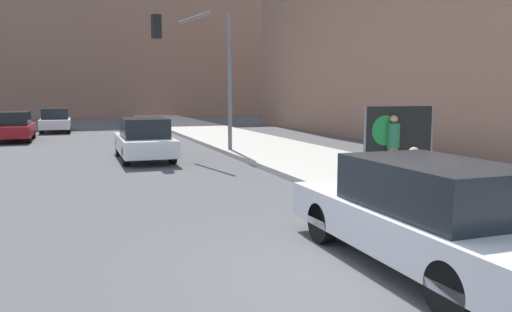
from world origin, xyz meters
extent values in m
plane|color=#4F4F51|center=(0.00, 0.00, 0.00)|extent=(160.00, 160.00, 0.00)
cube|color=#B7B2A8|center=(4.04, 15.00, 0.08)|extent=(4.38, 90.00, 0.16)
cylinder|color=#474C56|center=(2.46, 2.35, 0.36)|extent=(0.03, 0.03, 0.40)
cylinder|color=#474C56|center=(2.83, 2.35, 0.36)|extent=(0.03, 0.03, 0.40)
cylinder|color=#474C56|center=(2.46, 2.72, 0.36)|extent=(0.03, 0.03, 0.40)
cylinder|color=#474C56|center=(2.83, 2.72, 0.36)|extent=(0.03, 0.03, 0.40)
cube|color=navy|center=(2.65, 2.54, 0.57)|extent=(0.40, 0.40, 0.02)
cube|color=navy|center=(2.65, 2.73, 0.77)|extent=(0.40, 0.02, 0.38)
cylinder|color=#424247|center=(2.65, 2.38, 0.67)|extent=(0.18, 0.42, 0.18)
cylinder|color=#424247|center=(2.65, 2.17, 0.36)|extent=(0.16, 0.16, 0.40)
cube|color=black|center=(2.65, 2.11, 0.21)|extent=(0.20, 0.28, 0.10)
cylinder|color=#B23333|center=(2.65, 2.57, 0.84)|extent=(0.34, 0.34, 0.52)
sphere|color=tan|center=(2.65, 2.57, 1.21)|extent=(0.22, 0.22, 0.22)
cylinder|color=#B23333|center=(2.32, 2.49, 0.92)|extent=(0.45, 0.09, 0.09)
cube|color=#EAE5C6|center=(2.12, 2.49, 0.98)|extent=(0.51, 0.02, 0.39)
cube|color=#AD1414|center=(2.12, 2.48, 0.98)|extent=(0.39, 0.01, 0.09)
cylinder|color=#756651|center=(4.20, 5.48, 0.56)|extent=(0.28, 0.28, 0.80)
cylinder|color=#236642|center=(4.20, 5.48, 1.28)|extent=(0.34, 0.34, 0.64)
sphere|color=tan|center=(4.20, 5.48, 1.70)|extent=(0.21, 0.21, 0.21)
cylinder|color=slate|center=(3.40, 5.55, 1.09)|extent=(0.06, 0.06, 1.87)
cylinder|color=slate|center=(5.47, 5.55, 1.09)|extent=(0.06, 0.06, 1.87)
cube|color=black|center=(4.43, 5.55, 1.14)|extent=(2.08, 0.02, 1.77)
cylinder|color=#197A33|center=(3.98, 5.53, 1.41)|extent=(0.78, 0.01, 0.78)
cylinder|color=slate|center=(2.16, 13.45, 2.81)|extent=(0.16, 0.16, 5.31)
cylinder|color=slate|center=(0.72, 13.19, 5.17)|extent=(0.63, 2.91, 0.11)
cube|color=black|center=(-0.72, 12.93, 4.75)|extent=(0.35, 0.35, 0.84)
sphere|color=green|center=(-0.72, 12.93, 4.47)|extent=(0.18, 0.18, 0.18)
cube|color=silver|center=(0.83, -0.04, 0.55)|extent=(1.74, 4.69, 0.56)
cube|color=black|center=(0.83, -0.23, 1.15)|extent=(1.50, 2.44, 0.65)
cylinder|color=black|center=(0.07, 1.41, 0.32)|extent=(0.22, 0.64, 0.64)
cylinder|color=black|center=(1.59, 1.41, 0.32)|extent=(0.22, 0.64, 0.64)
cylinder|color=black|center=(0.07, -1.49, 0.32)|extent=(0.22, 0.64, 0.64)
cube|color=white|center=(-1.31, 12.62, 0.56)|extent=(1.75, 4.58, 0.57)
cube|color=black|center=(-1.31, 12.44, 1.17)|extent=(1.51, 2.38, 0.66)
cylinder|color=black|center=(-2.08, 14.04, 0.32)|extent=(0.22, 0.64, 0.64)
cylinder|color=black|center=(-0.54, 14.04, 0.32)|extent=(0.22, 0.64, 0.64)
cylinder|color=black|center=(-2.08, 11.20, 0.32)|extent=(0.22, 0.64, 0.64)
cylinder|color=black|center=(-0.54, 11.20, 0.32)|extent=(0.22, 0.64, 0.64)
cube|color=maroon|center=(-6.60, 22.06, 0.55)|extent=(1.89, 4.34, 0.56)
cube|color=black|center=(-6.60, 21.88, 1.15)|extent=(1.63, 2.26, 0.65)
cylinder|color=black|center=(-5.77, 23.40, 0.32)|extent=(0.22, 0.64, 0.64)
cylinder|color=black|center=(-5.77, 20.71, 0.32)|extent=(0.22, 0.64, 0.64)
cube|color=white|center=(-4.80, 27.95, 0.55)|extent=(1.73, 4.73, 0.56)
cube|color=black|center=(-4.80, 27.76, 1.15)|extent=(1.49, 2.46, 0.65)
cylinder|color=black|center=(-5.55, 29.41, 0.32)|extent=(0.22, 0.64, 0.64)
cylinder|color=black|center=(-4.04, 29.41, 0.32)|extent=(0.22, 0.64, 0.64)
cylinder|color=black|center=(-5.55, 26.48, 0.32)|extent=(0.22, 0.64, 0.64)
cylinder|color=black|center=(-4.04, 26.48, 0.32)|extent=(0.22, 0.64, 0.64)
camera|label=1|loc=(-3.53, -5.49, 2.35)|focal=35.00mm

